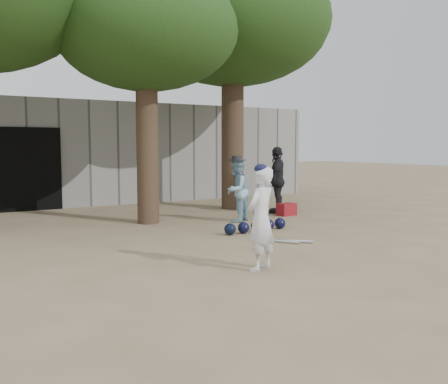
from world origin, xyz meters
TOP-DOWN VIEW (x-y plane):
  - ground at (0.00, 0.00)m, footprint 70.00×70.00m
  - boy_player at (0.25, -0.53)m, footprint 0.62×0.52m
  - spectator_blue at (2.38, 3.34)m, footprint 0.87×0.82m
  - spectator_dark at (4.08, 4.03)m, footprint 1.02×0.97m
  - red_bag at (3.99, 3.53)m, footprint 0.43×0.34m
  - back_building at (-0.00, 10.33)m, footprint 16.00×5.24m
  - helmet_row at (1.98, 2.00)m, footprint 1.51×0.31m
  - bat_pile at (1.79, 0.81)m, footprint 0.68×0.70m
  - tree_row at (0.74, 5.02)m, footprint 11.40×5.80m

SIDE VIEW (x-z plane):
  - ground at x=0.00m, z-range 0.00..0.00m
  - bat_pile at x=1.79m, z-range 0.00..0.06m
  - helmet_row at x=1.98m, z-range 0.00..0.23m
  - red_bag at x=3.99m, z-range 0.00..0.30m
  - spectator_blue at x=2.38m, z-range 0.00..1.43m
  - boy_player at x=0.25m, z-range 0.00..1.44m
  - spectator_dark at x=4.08m, z-range 0.00..1.69m
  - back_building at x=0.00m, z-range 0.00..3.00m
  - tree_row at x=0.74m, z-range 1.34..8.03m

